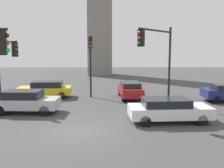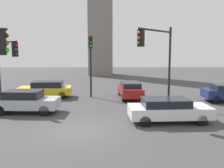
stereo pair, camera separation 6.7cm
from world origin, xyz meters
name	(u,v)px [view 2 (the right image)]	position (x,y,z in m)	size (l,w,h in m)	color
ground_plane	(78,131)	(0.00, 0.00, 0.00)	(92.50, 92.50, 0.00)	#424244
traffic_light_0	(157,51)	(4.84, 4.33, 4.08)	(2.87, 3.72, 5.73)	black
traffic_light_1	(7,58)	(-5.77, 6.06, 3.52)	(2.24, 2.07, 5.04)	black
traffic_light_3	(91,55)	(0.09, 9.48, 3.65)	(0.36, 0.48, 5.24)	black
car_1	(26,101)	(-3.86, 3.95, 0.78)	(4.27, 2.05, 1.49)	#ADB2B7
car_3	(46,89)	(-3.81, 9.29, 0.75)	(4.58, 2.19, 1.43)	yellow
car_4	(130,89)	(3.47, 8.83, 0.76)	(1.90, 4.31, 1.42)	maroon
car_5	(168,109)	(5.03, 1.67, 0.73)	(4.72, 2.18, 1.37)	silver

